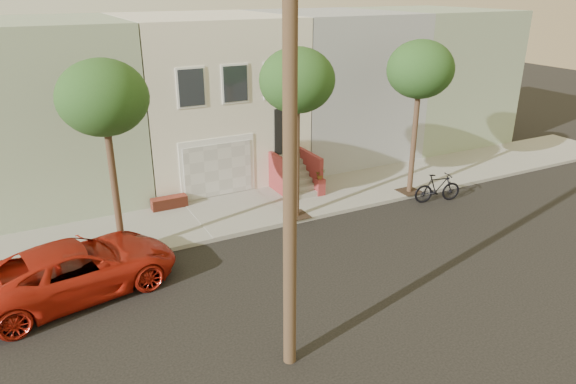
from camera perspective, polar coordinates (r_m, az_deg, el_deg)
ground at (r=16.75m, az=4.25°, el=-8.54°), size 90.00×90.00×0.00m
sidewalk at (r=20.96m, az=-3.39°, el=-1.82°), size 40.00×3.70×0.15m
house_row at (r=25.14m, az=-9.14°, el=10.46°), size 33.10×11.70×7.00m
tree_left at (r=16.61m, az=-19.44°, el=9.50°), size 2.70×2.57×6.30m
tree_mid at (r=18.63m, az=1.00°, el=11.91°), size 2.70×2.57×6.30m
tree_right at (r=21.76m, az=14.17°, el=12.69°), size 2.70×2.57×6.30m
pickup_truck at (r=16.40m, az=-21.97°, el=-7.75°), size 6.08×3.65×1.58m
motorcycle at (r=22.44m, az=15.95°, el=0.44°), size 2.10×1.04×1.22m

